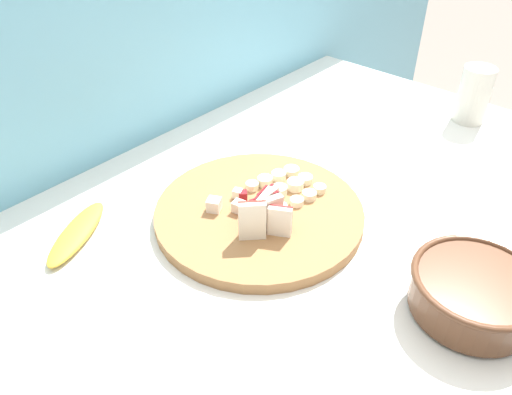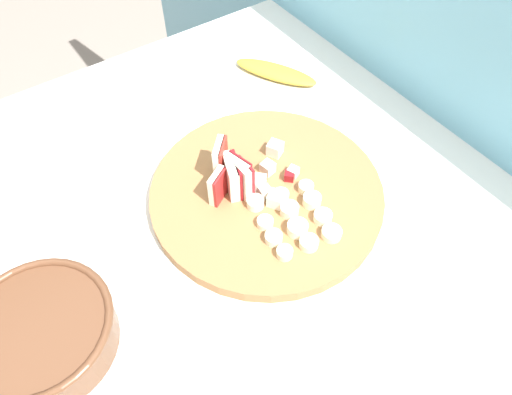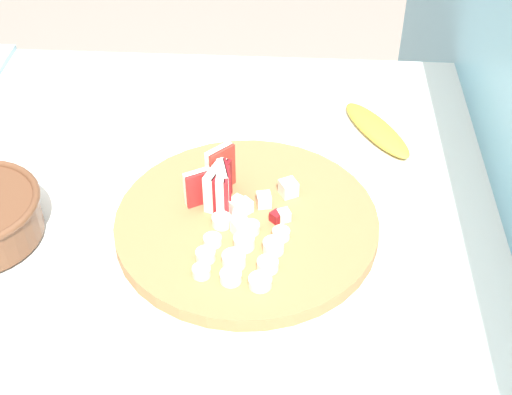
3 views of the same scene
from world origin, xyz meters
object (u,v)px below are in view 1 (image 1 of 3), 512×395
at_px(ceramic_bowl, 475,292).
at_px(banana_slice_rows, 286,187).
at_px(apple_dice_pile, 250,204).
at_px(banana_peel, 77,233).
at_px(apple_wedge_fan, 265,213).
at_px(cutting_board, 259,213).
at_px(small_jar, 474,95).

bearing_deg(ceramic_bowl, banana_slice_rows, 84.54).
height_order(apple_dice_pile, banana_slice_rows, apple_dice_pile).
xyz_separation_m(ceramic_bowl, banana_peel, (-0.27, 0.53, -0.03)).
bearing_deg(ceramic_bowl, banana_peel, 116.59).
distance_m(banana_slice_rows, ceramic_bowl, 0.35).
distance_m(apple_wedge_fan, apple_dice_pile, 0.06).
height_order(cutting_board, small_jar, small_jar).
xyz_separation_m(apple_wedge_fan, ceramic_bowl, (0.07, -0.31, -0.01)).
distance_m(cutting_board, apple_wedge_fan, 0.06).
bearing_deg(banana_peel, cutting_board, -39.12).
bearing_deg(ceramic_bowl, apple_dice_pile, 97.60).
distance_m(banana_slice_rows, banana_peel, 0.35).
relative_size(apple_dice_pile, ceramic_bowl, 0.64).
xyz_separation_m(apple_wedge_fan, banana_slice_rows, (0.10, 0.04, -0.02)).
bearing_deg(banana_peel, apple_wedge_fan, -48.91).
xyz_separation_m(banana_peel, small_jar, (0.80, -0.31, 0.05)).
distance_m(banana_peel, small_jar, 0.86).
bearing_deg(banana_slice_rows, apple_dice_pile, 171.41).
height_order(apple_dice_pile, ceramic_bowl, ceramic_bowl).
relative_size(cutting_board, apple_wedge_fan, 4.11).
xyz_separation_m(apple_wedge_fan, small_jar, (0.60, -0.08, 0.01)).
relative_size(banana_slice_rows, small_jar, 1.05).
height_order(cutting_board, apple_wedge_fan, apple_wedge_fan).
bearing_deg(banana_peel, ceramic_bowl, -63.41).
relative_size(cutting_board, ceramic_bowl, 2.01).
relative_size(cutting_board, banana_slice_rows, 2.70).
bearing_deg(small_jar, apple_wedge_fan, 172.53).
xyz_separation_m(banana_slice_rows, ceramic_bowl, (-0.03, -0.35, 0.01)).
relative_size(apple_wedge_fan, ceramic_bowl, 0.49).
distance_m(cutting_board, apple_dice_pile, 0.03).
bearing_deg(apple_dice_pile, banana_slice_rows, -8.59).
bearing_deg(ceramic_bowl, cutting_board, 96.15).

